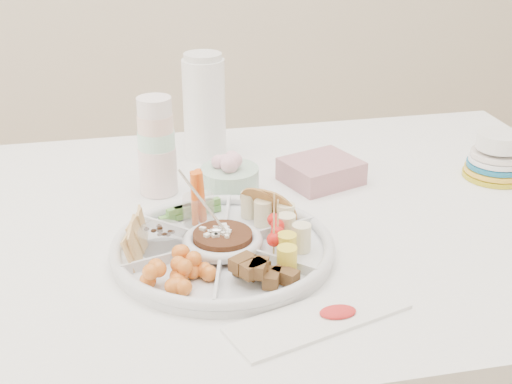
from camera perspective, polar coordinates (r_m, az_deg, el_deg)
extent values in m
cube|color=white|center=(1.58, -0.21, -14.40)|extent=(1.52, 1.02, 0.76)
cylinder|color=silver|center=(1.23, -2.67, -4.26)|extent=(0.47, 0.47, 0.04)
cylinder|color=#37180D|center=(1.23, -2.68, -3.95)|extent=(0.13, 0.13, 0.04)
cylinder|color=silver|center=(1.45, -7.96, 3.86)|extent=(0.10, 0.10, 0.21)
cylinder|color=white|center=(1.62, -4.17, 6.91)|extent=(0.10, 0.10, 0.25)
cylinder|color=#89B19D|center=(1.45, -2.13, 1.37)|extent=(0.15, 0.15, 0.09)
cube|color=#B27981|center=(1.52, 5.23, 1.67)|extent=(0.18, 0.17, 0.05)
cylinder|color=gold|center=(1.62, 18.74, 2.60)|extent=(0.15, 0.15, 0.09)
cube|color=white|center=(1.08, 5.02, -9.99)|extent=(0.30, 0.17, 0.01)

